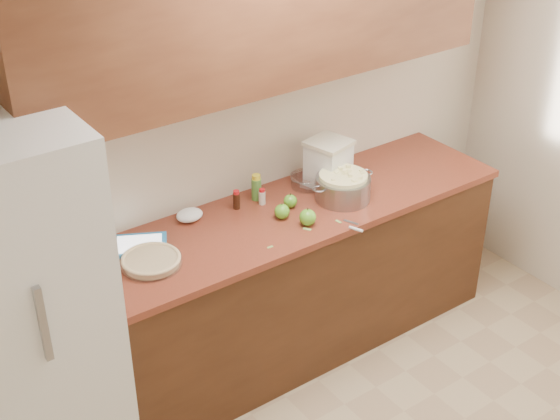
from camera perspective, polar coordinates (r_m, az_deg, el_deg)
room_shell at (r=3.05m, az=16.68°, el=-5.49°), size 3.60×3.60×3.60m
counter_run at (r=4.38m, az=0.18°, el=-5.40°), size 2.64×0.68×0.92m
upper_cabinets at (r=3.84m, az=-1.18°, el=14.12°), size 2.60×0.34×0.70m
fridge at (r=3.61m, az=-18.52°, el=-7.46°), size 0.70×0.70×1.80m
pie at (r=3.76m, az=-9.40°, el=-3.70°), size 0.29×0.29×0.05m
colander at (r=4.25m, az=4.63°, el=1.68°), size 0.40×0.30×0.15m
flour_canister at (r=4.36m, az=3.55°, el=3.49°), size 0.26×0.26×0.27m
tablet at (r=3.91m, az=-10.26°, el=-2.54°), size 0.33×0.31×0.02m
paring_knife at (r=4.01m, az=5.52°, el=-1.32°), size 0.08×0.15×0.02m
lemon_bottle at (r=4.23m, az=-1.74°, el=1.65°), size 0.05×0.05×0.15m
cinnamon_shaker at (r=4.20m, az=-1.32°, el=0.98°), size 0.04×0.04×0.09m
vanilla_bottle at (r=4.16m, az=-3.20°, el=0.74°), size 0.04×0.04×0.11m
mixing_bowl at (r=4.38m, az=1.96°, el=2.19°), size 0.19×0.19×0.07m
paper_towel at (r=4.09m, az=-6.63°, el=-0.37°), size 0.17×0.15×0.06m
apple_left at (r=4.07m, az=0.15°, el=-0.11°), size 0.08×0.08×0.09m
apple_center at (r=4.17m, az=0.76°, el=0.65°), size 0.07×0.07×0.09m
apple_front at (r=4.01m, az=2.04°, el=-0.55°), size 0.09×0.09×0.10m
peel_a at (r=3.99m, az=2.00°, el=-1.41°), size 0.04×0.05×0.00m
peel_b at (r=4.07m, az=4.30°, el=-0.85°), size 0.02×0.04×0.00m
peel_c at (r=3.85m, az=-0.72°, el=-2.72°), size 0.03×0.01×0.00m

